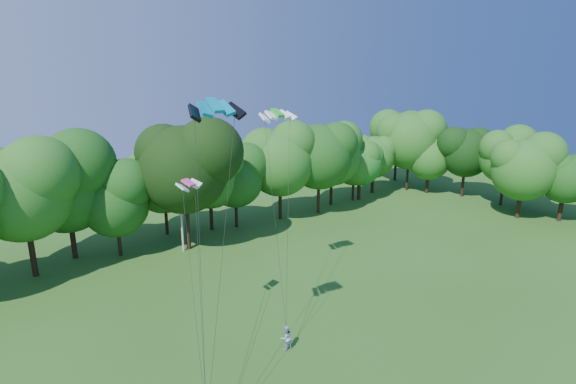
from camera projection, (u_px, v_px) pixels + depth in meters
utility_pole at (181, 210)px, 46.88m from camera, size 1.78×0.24×8.88m
kite_flyer_right at (286, 337)px, 31.02m from camera, size 0.93×0.76×1.78m
kite_teal at (215, 105)px, 23.88m from camera, size 3.03×1.51×0.78m
kite_green at (277, 113)px, 35.18m from camera, size 3.00×1.57×0.62m
kite_pink at (188, 183)px, 29.58m from camera, size 1.93×1.40×0.42m
tree_back_center at (184, 166)px, 46.24m from camera, size 10.09×10.09×14.68m
tree_back_east at (360, 157)px, 65.31m from camera, size 7.10×7.10×10.32m
tree_flank_east at (525, 159)px, 60.40m from camera, size 7.83×7.83×11.39m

